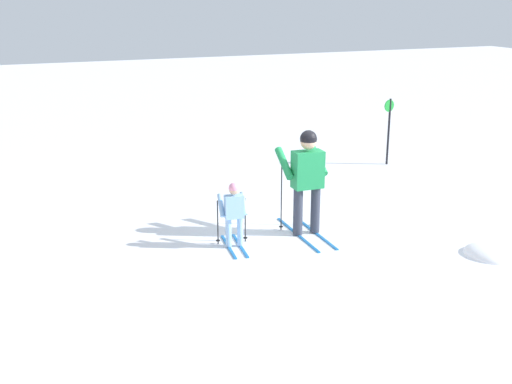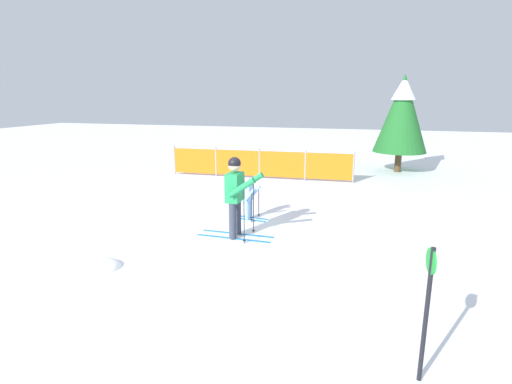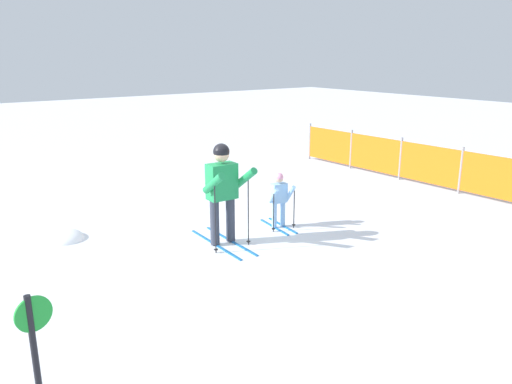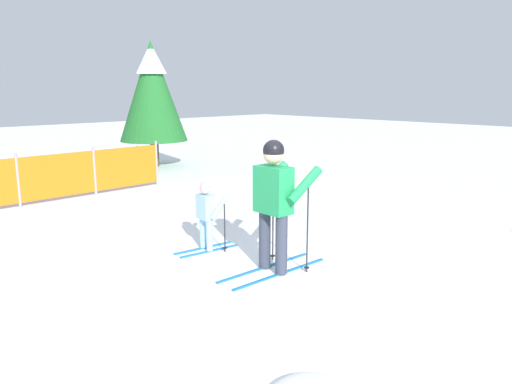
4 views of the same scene
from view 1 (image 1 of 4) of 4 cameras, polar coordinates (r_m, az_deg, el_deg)
ground_plane at (r=10.80m, az=6.38°, el=-4.03°), size 60.00×60.00×0.00m
skier_adult at (r=10.61m, az=4.54°, el=1.73°), size 1.70×0.76×1.79m
skier_child at (r=10.15m, az=-1.98°, el=-1.61°), size 1.03×0.52×1.08m
trail_marker at (r=15.35m, az=11.72°, el=5.90°), size 0.07×0.28×1.56m
snow_mound at (r=10.66m, az=19.81°, el=-5.29°), size 0.78×0.66×0.31m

